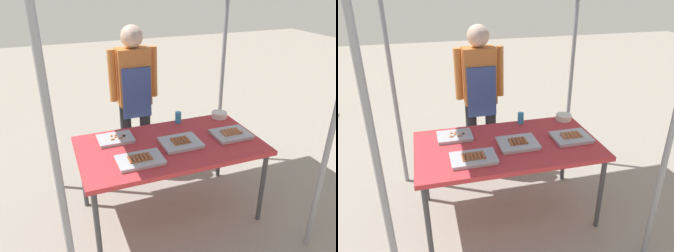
% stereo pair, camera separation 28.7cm
% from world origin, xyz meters
% --- Properties ---
extents(ground_plane, '(18.00, 18.00, 0.00)m').
position_xyz_m(ground_plane, '(0.00, 0.00, 0.00)').
color(ground_plane, gray).
extents(stall_table, '(1.60, 0.90, 0.75)m').
position_xyz_m(stall_table, '(0.00, 0.00, 0.70)').
color(stall_table, '#C63338').
rests_on(stall_table, ground).
extents(tray_grilled_sausages, '(0.37, 0.25, 0.05)m').
position_xyz_m(tray_grilled_sausages, '(-0.33, -0.20, 0.77)').
color(tray_grilled_sausages, '#ADADB2').
rests_on(tray_grilled_sausages, stall_table).
extents(tray_meat_skewers, '(0.31, 0.24, 0.04)m').
position_xyz_m(tray_meat_skewers, '(-0.43, 0.23, 0.77)').
color(tray_meat_skewers, '#ADADB2').
rests_on(tray_meat_skewers, stall_table).
extents(tray_pork_links, '(0.34, 0.29, 0.05)m').
position_xyz_m(tray_pork_links, '(0.08, -0.04, 0.77)').
color(tray_pork_links, '#ADADB2').
rests_on(tray_pork_links, stall_table).
extents(tray_spring_rolls, '(0.33, 0.27, 0.05)m').
position_xyz_m(tray_spring_rolls, '(0.58, -0.06, 0.77)').
color(tray_spring_rolls, '#ADADB2').
rests_on(tray_spring_rolls, stall_table).
extents(condiment_bowl, '(0.16, 0.16, 0.06)m').
position_xyz_m(condiment_bowl, '(0.69, 0.36, 0.78)').
color(condiment_bowl, silver).
rests_on(condiment_bowl, stall_table).
extents(drink_cup_near_edge, '(0.06, 0.06, 0.11)m').
position_xyz_m(drink_cup_near_edge, '(0.24, 0.39, 0.81)').
color(drink_cup_near_edge, '#338CBF').
rests_on(drink_cup_near_edge, stall_table).
extents(vendor_woman, '(0.52, 0.23, 1.66)m').
position_xyz_m(vendor_woman, '(-0.08, 0.84, 0.99)').
color(vendor_woman, black).
rests_on(vendor_woman, ground).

